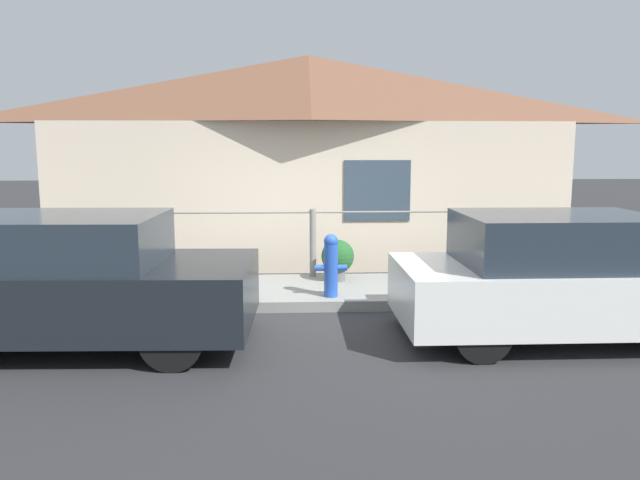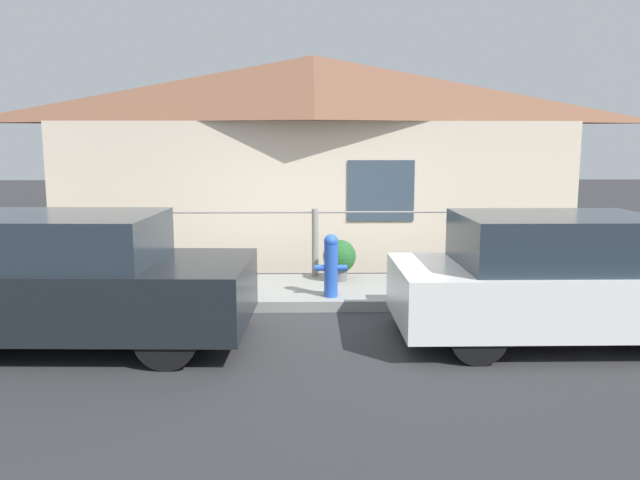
% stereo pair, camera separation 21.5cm
% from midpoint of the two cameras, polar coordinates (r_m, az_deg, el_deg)
% --- Properties ---
extents(ground_plane, '(60.00, 60.00, 0.00)m').
position_cam_midpoint_polar(ground_plane, '(8.08, -1.01, -6.65)').
color(ground_plane, '#2D2D30').
extents(sidewalk, '(24.00, 1.73, 0.14)m').
position_cam_midpoint_polar(sidewalk, '(8.90, -1.17, -4.73)').
color(sidewalk, gray).
rests_on(sidewalk, ground_plane).
extents(house, '(9.19, 2.23, 3.70)m').
position_cam_midpoint_polar(house, '(11.30, -1.58, 12.71)').
color(house, beige).
rests_on(house, ground_plane).
extents(fence, '(4.90, 0.10, 1.04)m').
position_cam_midpoint_polar(fence, '(9.48, -1.30, 0.08)').
color(fence, gray).
rests_on(fence, sidewalk).
extents(car_left, '(3.73, 1.87, 1.41)m').
position_cam_midpoint_polar(car_left, '(7.16, -22.27, -3.52)').
color(car_left, black).
rests_on(car_left, ground_plane).
extents(car_right, '(3.72, 1.67, 1.39)m').
position_cam_midpoint_polar(car_right, '(7.34, 20.59, -3.29)').
color(car_right, white).
rests_on(car_right, ground_plane).
extents(fire_hydrant, '(0.43, 0.19, 0.84)m').
position_cam_midpoint_polar(fire_hydrant, '(8.23, 0.26, -2.21)').
color(fire_hydrant, blue).
rests_on(fire_hydrant, sidewalk).
extents(potted_plant_near_hydrant, '(0.49, 0.49, 0.61)m').
position_cam_midpoint_polar(potted_plant_near_hydrant, '(9.22, 0.96, -1.61)').
color(potted_plant_near_hydrant, slate).
rests_on(potted_plant_near_hydrant, sidewalk).
extents(potted_plant_by_fence, '(0.60, 0.60, 0.67)m').
position_cam_midpoint_polar(potted_plant_by_fence, '(9.34, -17.68, -1.79)').
color(potted_plant_by_fence, slate).
rests_on(potted_plant_by_fence, sidewalk).
extents(potted_plant_corner, '(0.56, 0.56, 0.64)m').
position_cam_midpoint_polar(potted_plant_corner, '(9.48, 15.98, -1.73)').
color(potted_plant_corner, '#9E5638').
rests_on(potted_plant_corner, sidewalk).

